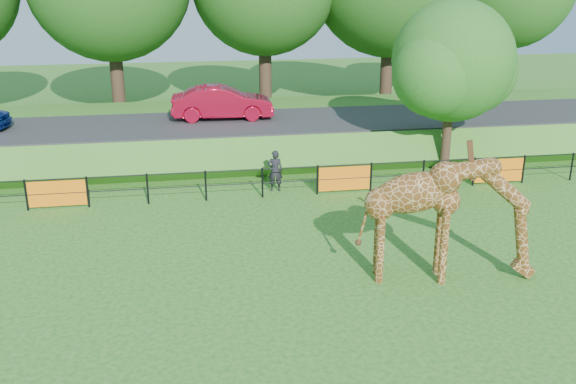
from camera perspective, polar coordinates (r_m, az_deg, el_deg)
name	(u,v)px	position (r m, az deg, el deg)	size (l,w,h in m)	color
ground	(305,306)	(15.74, 1.54, -10.14)	(90.00, 90.00, 0.00)	#226118
giraffe	(449,219)	(16.93, 14.11, -2.36)	(4.65, 0.85, 3.32)	#5D3513
perimeter_fence	(262,183)	(22.78, -2.29, 0.83)	(28.07, 0.10, 1.10)	black
embankment	(242,131)	(29.93, -4.15, 5.45)	(40.00, 9.00, 1.30)	#226118
road	(245,123)	(28.31, -3.88, 6.14)	(40.00, 5.00, 0.12)	#28292B
car_red	(222,102)	(28.80, -5.86, 7.92)	(1.55, 4.46, 1.47)	#B50C29
visitor	(275,171)	(23.41, -1.15, 1.91)	(0.56, 0.37, 1.54)	black
tree_east	(454,66)	(25.51, 14.58, 10.83)	(5.40, 4.71, 6.76)	#382419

